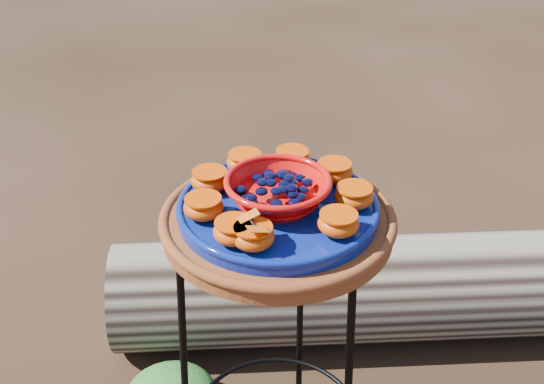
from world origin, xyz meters
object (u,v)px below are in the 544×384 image
(terracotta_saucer, at_px, (278,223))
(red_bowl, at_px, (278,192))
(cobalt_plate, at_px, (278,210))
(driftwood_log, at_px, (404,287))
(plant_stand, at_px, (277,360))

(terracotta_saucer, distance_m, red_bowl, 0.07)
(cobalt_plate, xyz_separation_m, driftwood_log, (0.23, 0.57, -0.59))
(plant_stand, distance_m, terracotta_saucer, 0.37)
(plant_stand, relative_size, terracotta_saucer, 1.55)
(terracotta_saucer, height_order, red_bowl, red_bowl)
(plant_stand, distance_m, cobalt_plate, 0.40)
(cobalt_plate, xyz_separation_m, red_bowl, (0.00, 0.00, 0.04))
(terracotta_saucer, bearing_deg, red_bowl, 0.00)
(terracotta_saucer, height_order, cobalt_plate, cobalt_plate)
(red_bowl, xyz_separation_m, driftwood_log, (0.23, 0.57, -0.63))
(cobalt_plate, bearing_deg, plant_stand, 0.00)
(cobalt_plate, bearing_deg, driftwood_log, 68.17)
(plant_stand, distance_m, red_bowl, 0.44)
(terracotta_saucer, xyz_separation_m, red_bowl, (0.00, 0.00, 0.07))
(red_bowl, bearing_deg, terracotta_saucer, 0.00)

